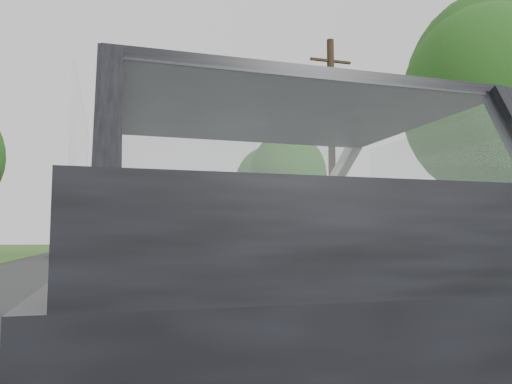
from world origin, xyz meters
TOP-DOWN VIEW (x-y plane):
  - subject_car at (0.00, 0.00)m, footprint 1.80×4.00m
  - dashboard at (0.00, 0.62)m, footprint 1.58×0.45m
  - driver_seat at (-0.40, -0.29)m, footprint 0.50×0.72m
  - passenger_seat at (0.40, -0.29)m, footprint 0.50×0.72m
  - steering_wheel at (-0.40, 0.33)m, footprint 0.36×0.36m
  - cat at (0.14, 0.57)m, footprint 0.59×0.23m
  - guardrail at (4.30, 10.00)m, footprint 0.05×90.00m
  - other_car at (-1.30, 19.68)m, footprint 2.67×5.05m
  - highway_sign at (5.39, 27.73)m, footprint 0.37×0.93m
  - utility_pole at (7.87, 15.56)m, footprint 0.37×0.37m
  - tree_0 at (9.03, 8.17)m, footprint 5.95×5.95m
  - tree_1 at (11.88, 11.00)m, footprint 6.51×6.51m
  - tree_2 at (9.07, 24.01)m, footprint 5.54×5.54m
  - tree_3 at (12.01, 36.93)m, footprint 6.39×6.39m

SIDE VIEW (x-z plane):
  - guardrail at x=4.30m, z-range 0.42..0.74m
  - subject_car at x=0.00m, z-range 0.00..1.45m
  - other_car at x=-1.30m, z-range 0.00..1.58m
  - dashboard at x=0.00m, z-range 0.70..1.00m
  - driver_seat at x=-0.40m, z-range 0.67..1.09m
  - passenger_seat at x=0.40m, z-range 0.67..1.09m
  - steering_wheel at x=-0.40m, z-range 0.90..0.94m
  - cat at x=0.14m, z-range 0.96..1.21m
  - highway_sign at x=5.39m, z-range 0.00..2.35m
  - tree_2 at x=9.07m, z-range 0.00..6.75m
  - tree_0 at x=9.03m, z-range 0.00..6.93m
  - tree_3 at x=12.01m, z-range 0.00..8.27m
  - utility_pole at x=7.87m, z-range 0.00..9.01m
  - tree_1 at x=11.88m, z-range 0.00..9.08m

